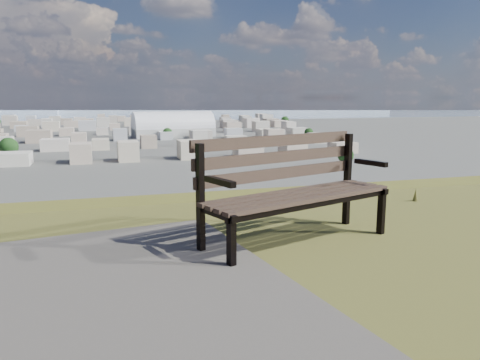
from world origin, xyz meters
name	(u,v)px	position (x,y,z in m)	size (l,w,h in m)	color
park_bench	(292,183)	(0.03, 1.98, 25.59)	(2.08, 1.25, 1.04)	#403125
gravel_patch	(123,303)	(-1.64, 0.95, 25.03)	(2.43, 3.47, 0.07)	#58534C
arena	(173,129)	(46.42, 318.25, 5.35)	(55.69, 27.74, 22.70)	#B9BAB5
city_blocks	(102,126)	(0.00, 394.44, 3.50)	(395.00, 361.00, 7.00)	beige
city_trees	(60,132)	(-26.39, 319.00, 4.83)	(406.52, 387.20, 9.98)	#37261B
bay_water	(100,112)	(0.00, 900.00, 0.00)	(2400.00, 700.00, 0.12)	#92A7BA
far_hills	(76,98)	(-60.92, 1402.93, 25.47)	(2050.00, 340.00, 60.00)	#A0B0C7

